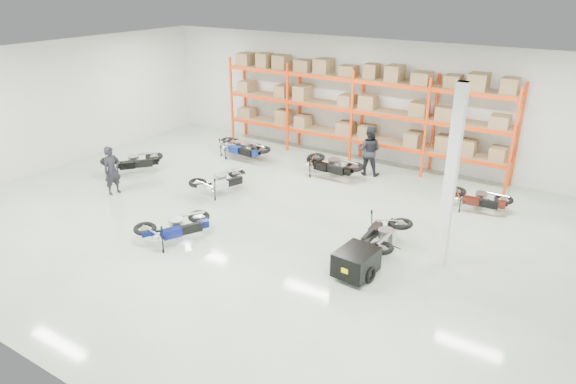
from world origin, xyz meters
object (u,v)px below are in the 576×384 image
Objects in this scene: moto_back_a at (244,145)px; moto_back_c at (331,161)px; moto_back_b at (237,143)px; moto_touring_right at (384,230)px; trailer at (356,262)px; person_left at (112,170)px; moto_blue_centre at (175,223)px; moto_black_far_left at (132,158)px; moto_silver_left at (221,177)px; person_back at (369,151)px; moto_back_d at (479,195)px.

moto_back_c is at bearing -81.75° from moto_back_a.
moto_back_c reaches higher than moto_back_b.
moto_touring_right is 1.07× the size of trailer.
person_left is (-8.85, 0.35, 0.38)m from trailer.
moto_black_far_left reaches higher than moto_blue_centre.
trailer is 6.55m from moto_back_c.
trailer is at bearing -152.14° from moto_black_far_left.
moto_black_far_left is 1.01× the size of moto_back_a.
moto_back_b is (-1.87, 3.27, -0.01)m from moto_silver_left.
person_back reaches higher than moto_touring_right.
trailer is at bearing -140.79° from moto_blue_centre.
moto_blue_centre is 1.05× the size of trailer.
moto_back_a is at bearing -44.05° from moto_silver_left.
moto_black_far_left reaches higher than moto_back_d.
moto_back_d is at bearing 66.12° from moto_touring_right.
moto_back_c reaches higher than moto_back_a.
moto_back_a is 1.09× the size of moto_back_b.
trailer is at bearing -141.18° from moto_back_c.
moto_back_d is (1.47, 5.41, 0.08)m from trailer.
moto_back_d is (1.47, 3.82, -0.06)m from moto_touring_right.
moto_silver_left is at bearing 148.92° from moto_back_c.
moto_back_d reaches higher than trailer.
moto_blue_centre reaches higher than moto_back_d.
moto_silver_left is 0.98× the size of person_back.
moto_back_b is at bearing 94.18° from moto_back_c.
person_back is (0.99, 0.95, 0.30)m from moto_back_c.
moto_black_far_left is 7.10m from moto_back_c.
moto_blue_centre is at bearing -151.62° from moto_back_b.
moto_back_a is at bearing 148.79° from trailer.
moto_touring_right is 0.99× the size of moto_back_a.
moto_black_far_left is 8.43m from person_back.
person_left reaches higher than moto_back_c.
moto_touring_right is 5.49m from person_back.
person_left reaches higher than trailer.
moto_silver_left is 1.07× the size of moto_back_d.
moto_back_a is at bearing -86.21° from moto_black_far_left.
moto_back_a is 5.22m from person_left.
moto_silver_left is at bearing -146.46° from moto_back_b.
moto_back_c is 1.40m from person_back.
moto_back_a is 0.96× the size of moto_back_c.
moto_back_c is 1.09× the size of person_back.
moto_back_b is 1.04× the size of moto_back_d.
trailer is (5.95, -2.29, -0.12)m from moto_silver_left.
person_back is (4.75, 1.05, 0.32)m from moto_back_a.
moto_back_d is (8.83, 0.06, -0.07)m from moto_back_a.
moto_back_a reaches higher than moto_blue_centre.
person_left is (-2.89, -1.93, 0.27)m from moto_silver_left.
moto_back_d is at bearing -135.81° from moto_silver_left.
moto_back_d is (9.30, -0.14, -0.02)m from moto_back_b.
moto_back_b is at bearing -2.34° from person_left.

